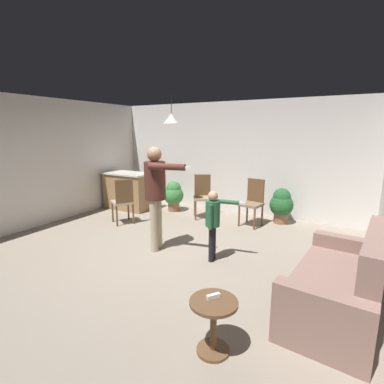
{
  "coord_description": "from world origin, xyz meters",
  "views": [
    {
      "loc": [
        2.63,
        -3.59,
        2.01
      ],
      "look_at": [
        0.3,
        0.57,
        1.0
      ],
      "focal_mm": 27.23,
      "sensor_mm": 36.0,
      "label": 1
    }
  ],
  "objects_px": {
    "side_table_by_couch": "(213,320)",
    "spare_remote_on_table": "(213,296)",
    "dining_chair_near_wall": "(203,194)",
    "dining_chair_centre_back": "(253,201)",
    "kitchen_counter": "(128,191)",
    "person_adult": "(156,187)",
    "potted_plant_by_wall": "(174,194)",
    "person_child": "(213,218)",
    "potted_plant_corner": "(281,204)",
    "dining_chair_by_counter": "(123,200)",
    "couch_floral": "(342,286)"
  },
  "relations": [
    {
      "from": "potted_plant_by_wall",
      "to": "person_adult",
      "type": "bearing_deg",
      "value": -63.76
    },
    {
      "from": "dining_chair_near_wall",
      "to": "spare_remote_on_table",
      "type": "xyz_separation_m",
      "value": [
        2.03,
        -3.73,
        -0.01
      ]
    },
    {
      "from": "person_adult",
      "to": "potted_plant_by_wall",
      "type": "relative_size",
      "value": 2.29
    },
    {
      "from": "side_table_by_couch",
      "to": "person_child",
      "type": "distance_m",
      "value": 1.99
    },
    {
      "from": "potted_plant_by_wall",
      "to": "potted_plant_corner",
      "type": "bearing_deg",
      "value": 6.69
    },
    {
      "from": "person_adult",
      "to": "potted_plant_by_wall",
      "type": "distance_m",
      "value": 2.56
    },
    {
      "from": "dining_chair_near_wall",
      "to": "potted_plant_corner",
      "type": "xyz_separation_m",
      "value": [
        1.72,
        0.44,
        -0.11
      ]
    },
    {
      "from": "dining_chair_near_wall",
      "to": "dining_chair_centre_back",
      "type": "xyz_separation_m",
      "value": [
        1.21,
        -0.01,
        0.0
      ]
    },
    {
      "from": "dining_chair_by_counter",
      "to": "potted_plant_by_wall",
      "type": "distance_m",
      "value": 1.49
    },
    {
      "from": "kitchen_counter",
      "to": "person_child",
      "type": "distance_m",
      "value": 3.71
    },
    {
      "from": "side_table_by_couch",
      "to": "dining_chair_centre_back",
      "type": "height_order",
      "value": "dining_chair_centre_back"
    },
    {
      "from": "person_child",
      "to": "dining_chair_near_wall",
      "type": "bearing_deg",
      "value": -158.64
    },
    {
      "from": "person_child",
      "to": "dining_chair_by_counter",
      "type": "distance_m",
      "value": 2.59
    },
    {
      "from": "person_adult",
      "to": "potted_plant_by_wall",
      "type": "height_order",
      "value": "person_adult"
    },
    {
      "from": "side_table_by_couch",
      "to": "kitchen_counter",
      "type": "bearing_deg",
      "value": 139.46
    },
    {
      "from": "side_table_by_couch",
      "to": "dining_chair_centre_back",
      "type": "distance_m",
      "value": 3.87
    },
    {
      "from": "kitchen_counter",
      "to": "spare_remote_on_table",
      "type": "bearing_deg",
      "value": -40.35
    },
    {
      "from": "kitchen_counter",
      "to": "dining_chair_by_counter",
      "type": "relative_size",
      "value": 1.26
    },
    {
      "from": "potted_plant_by_wall",
      "to": "spare_remote_on_table",
      "type": "xyz_separation_m",
      "value": [
        2.93,
        -3.87,
        0.12
      ]
    },
    {
      "from": "dining_chair_near_wall",
      "to": "potted_plant_corner",
      "type": "height_order",
      "value": "dining_chair_near_wall"
    },
    {
      "from": "dining_chair_by_counter",
      "to": "dining_chair_centre_back",
      "type": "bearing_deg",
      "value": -30.96
    },
    {
      "from": "dining_chair_by_counter",
      "to": "spare_remote_on_table",
      "type": "height_order",
      "value": "dining_chair_by_counter"
    },
    {
      "from": "kitchen_counter",
      "to": "person_adult",
      "type": "distance_m",
      "value": 2.96
    },
    {
      "from": "dining_chair_near_wall",
      "to": "dining_chair_centre_back",
      "type": "height_order",
      "value": "same"
    },
    {
      "from": "couch_floral",
      "to": "kitchen_counter",
      "type": "bearing_deg",
      "value": 71.44
    },
    {
      "from": "kitchen_counter",
      "to": "dining_chair_centre_back",
      "type": "height_order",
      "value": "dining_chair_centre_back"
    },
    {
      "from": "dining_chair_by_counter",
      "to": "dining_chair_centre_back",
      "type": "xyz_separation_m",
      "value": [
        2.48,
        1.29,
        0.0
      ]
    },
    {
      "from": "dining_chair_by_counter",
      "to": "dining_chair_near_wall",
      "type": "height_order",
      "value": "same"
    },
    {
      "from": "couch_floral",
      "to": "potted_plant_corner",
      "type": "height_order",
      "value": "couch_floral"
    },
    {
      "from": "dining_chair_near_wall",
      "to": "spare_remote_on_table",
      "type": "relative_size",
      "value": 7.69
    },
    {
      "from": "side_table_by_couch",
      "to": "spare_remote_on_table",
      "type": "relative_size",
      "value": 4.0
    },
    {
      "from": "dining_chair_by_counter",
      "to": "dining_chair_near_wall",
      "type": "relative_size",
      "value": 1.0
    },
    {
      "from": "side_table_by_couch",
      "to": "dining_chair_by_counter",
      "type": "xyz_separation_m",
      "value": [
        -3.33,
        2.48,
        0.22
      ]
    },
    {
      "from": "dining_chair_by_counter",
      "to": "spare_remote_on_table",
      "type": "bearing_deg",
      "value": -94.81
    },
    {
      "from": "couch_floral",
      "to": "potted_plant_by_wall",
      "type": "distance_m",
      "value": 4.76
    },
    {
      "from": "person_adult",
      "to": "person_child",
      "type": "relative_size",
      "value": 1.57
    },
    {
      "from": "dining_chair_centre_back",
      "to": "dining_chair_near_wall",
      "type": "bearing_deg",
      "value": 8.96
    },
    {
      "from": "person_adult",
      "to": "kitchen_counter",
      "type": "bearing_deg",
      "value": -141.33
    },
    {
      "from": "spare_remote_on_table",
      "to": "side_table_by_couch",
      "type": "bearing_deg",
      "value": -60.63
    },
    {
      "from": "potted_plant_corner",
      "to": "kitchen_counter",
      "type": "bearing_deg",
      "value": -169.38
    },
    {
      "from": "dining_chair_by_counter",
      "to": "dining_chair_centre_back",
      "type": "height_order",
      "value": "same"
    },
    {
      "from": "kitchen_counter",
      "to": "spare_remote_on_table",
      "type": "xyz_separation_m",
      "value": [
        4.08,
        -3.47,
        0.06
      ]
    },
    {
      "from": "kitchen_counter",
      "to": "dining_chair_by_counter",
      "type": "bearing_deg",
      "value": -52.95
    },
    {
      "from": "couch_floral",
      "to": "dining_chair_by_counter",
      "type": "distance_m",
      "value": 4.49
    },
    {
      "from": "person_child",
      "to": "potted_plant_corner",
      "type": "distance_m",
      "value": 2.51
    },
    {
      "from": "person_child",
      "to": "dining_chair_centre_back",
      "type": "distance_m",
      "value": 2.0
    },
    {
      "from": "person_adult",
      "to": "spare_remote_on_table",
      "type": "relative_size",
      "value": 13.51
    },
    {
      "from": "person_child",
      "to": "potted_plant_by_wall",
      "type": "xyz_separation_m",
      "value": [
        -2.11,
        2.14,
        -0.27
      ]
    },
    {
      "from": "couch_floral",
      "to": "dining_chair_near_wall",
      "type": "height_order",
      "value": "same"
    },
    {
      "from": "dining_chair_by_counter",
      "to": "potted_plant_corner",
      "type": "relative_size",
      "value": 1.28
    }
  ]
}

